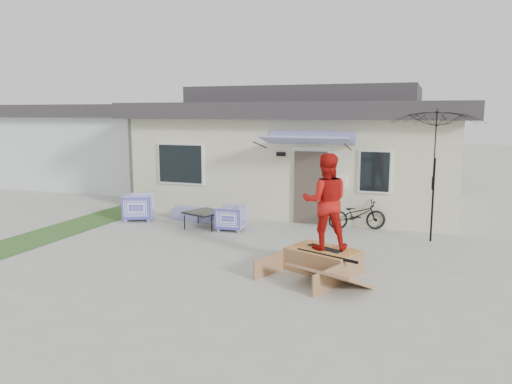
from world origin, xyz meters
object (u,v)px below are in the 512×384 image
(armchair_left, at_px, (139,206))
(skater, at_px, (326,200))
(skate_ramp, at_px, (323,260))
(skateboard, at_px, (324,248))
(loveseat, at_px, (196,210))
(coffee_table, at_px, (205,220))
(armchair_right, at_px, (231,217))
(bicycle, at_px, (357,211))
(patio_umbrella, at_px, (434,172))

(armchair_left, height_order, skater, skater)
(skate_ramp, relative_size, skateboard, 2.21)
(armchair_left, relative_size, skater, 0.45)
(loveseat, relative_size, skateboard, 1.82)
(armchair_left, bearing_deg, coffee_table, -119.79)
(armchair_right, distance_m, coffee_table, 0.81)
(skater, bearing_deg, skateboard, 72.44)
(bicycle, relative_size, skate_ramp, 0.87)
(armchair_left, xyz_separation_m, armchair_right, (3.08, -0.23, -0.06))
(armchair_left, relative_size, coffee_table, 0.94)
(armchair_right, xyz_separation_m, skater, (3.17, -2.60, 1.10))
(armchair_left, relative_size, armchair_right, 1.16)
(bicycle, bearing_deg, skateboard, 157.49)
(armchair_left, xyz_separation_m, skateboard, (6.25, -2.83, 0.04))
(armchair_left, distance_m, armchair_right, 3.09)
(loveseat, bearing_deg, skateboard, 153.04)
(bicycle, xyz_separation_m, skater, (-0.08, -3.85, 0.97))
(coffee_table, height_order, skateboard, skateboard)
(loveseat, distance_m, skateboard, 5.81)
(skater, bearing_deg, armchair_right, -56.92)
(skateboard, distance_m, skater, 0.99)
(armchair_left, bearing_deg, skateboard, -138.57)
(coffee_table, bearing_deg, patio_umbrella, 5.80)
(coffee_table, bearing_deg, skateboard, -33.26)
(bicycle, relative_size, skateboard, 1.93)
(armchair_left, distance_m, bicycle, 6.41)
(armchair_right, relative_size, skateboard, 0.91)
(loveseat, xyz_separation_m, patio_umbrella, (6.70, -0.22, 1.46))
(skate_ramp, xyz_separation_m, skateboard, (0.02, 0.04, 0.25))
(skateboard, bearing_deg, armchair_left, -174.91)
(armchair_right, distance_m, skater, 4.24)
(armchair_right, bearing_deg, loveseat, -124.31)
(armchair_right, relative_size, coffee_table, 0.81)
(armchair_left, relative_size, bicycle, 0.55)
(armchair_right, relative_size, skater, 0.39)
(patio_umbrella, height_order, skateboard, patio_umbrella)
(skate_ramp, bearing_deg, skater, 90.00)
(armchair_right, bearing_deg, coffee_table, -95.61)
(bicycle, bearing_deg, loveseat, 73.58)
(bicycle, height_order, patio_umbrella, patio_umbrella)
(skate_ramp, distance_m, skater, 1.25)
(armchair_left, bearing_deg, loveseat, -93.09)
(coffee_table, bearing_deg, armchair_left, 174.46)
(loveseat, height_order, armchair_right, armchair_right)
(patio_umbrella, height_order, skater, skater)
(armchair_left, height_order, skate_ramp, armchair_left)
(skater, bearing_deg, coffee_table, -50.82)
(skate_ramp, bearing_deg, armchair_left, 176.23)
(coffee_table, height_order, bicycle, bicycle)
(armchair_left, bearing_deg, armchair_right, -118.43)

